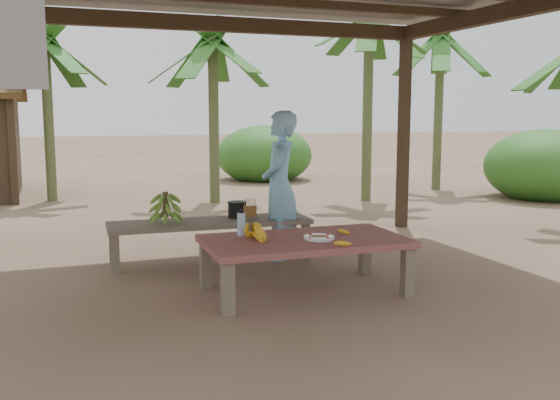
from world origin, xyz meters
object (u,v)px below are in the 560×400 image
object	(u,v)px
woman	(280,186)
ripe_banana_bunch	(250,231)
plate	(319,238)
bench	(210,225)
water_flask	(241,223)
cooking_pot	(237,210)
work_table	(304,245)

from	to	relation	value
woman	ripe_banana_bunch	bearing A→B (deg)	-6.48
ripe_banana_bunch	plate	size ratio (longest dim) A/B	1.00
bench	ripe_banana_bunch	world-z (taller)	ripe_banana_bunch
water_flask	cooking_pot	size ratio (longest dim) A/B	1.38
work_table	water_flask	distance (m)	0.61
work_table	woman	world-z (taller)	woman
water_flask	woman	bearing A→B (deg)	53.63
bench	work_table	bearing A→B (deg)	-68.78
water_flask	woman	distance (m)	1.28
work_table	bench	distance (m)	1.56
work_table	bench	xyz separation A→B (m)	(-0.51, 1.48, -0.04)
work_table	ripe_banana_bunch	world-z (taller)	ripe_banana_bunch
woman	water_flask	bearing A→B (deg)	-12.44
work_table	cooking_pot	xyz separation A→B (m)	(-0.17, 1.56, 0.10)
plate	water_flask	distance (m)	0.73
plate	water_flask	bearing A→B (deg)	145.17
cooking_pot	woman	distance (m)	0.56
water_flask	ripe_banana_bunch	bearing A→B (deg)	-86.57
bench	cooking_pot	size ratio (longest dim) A/B	10.86
bench	woman	distance (m)	0.88
water_flask	woman	xyz separation A→B (m)	(0.75, 1.02, 0.21)
water_flask	work_table	bearing A→B (deg)	-30.99
work_table	bench	size ratio (longest dim) A/B	0.82
plate	woman	xyz separation A→B (m)	(0.16, 1.43, 0.30)
work_table	water_flask	bearing A→B (deg)	150.38
plate	cooking_pot	xyz separation A→B (m)	(-0.27, 1.67, 0.02)
ripe_banana_bunch	cooking_pot	bearing A→B (deg)	78.07
work_table	cooking_pot	world-z (taller)	cooking_pot
work_table	cooking_pot	size ratio (longest dim) A/B	8.91
ripe_banana_bunch	plate	world-z (taller)	ripe_banana_bunch
work_table	plate	size ratio (longest dim) A/B	6.66
bench	plate	bearing A→B (deg)	-67.07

